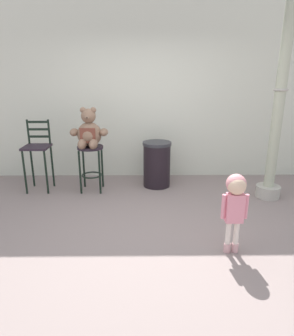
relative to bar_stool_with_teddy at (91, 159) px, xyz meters
The scene contains 8 objects.
ground_plane 1.69m from the bar_stool_with_teddy, 58.60° to the right, with size 24.00×24.00×0.00m, color gray.
building_wall 1.65m from the bar_stool_with_teddy, 46.98° to the left, with size 7.76×0.30×3.28m, color beige.
bar_stool_with_teddy is the anchor object (origin of this frame).
teddy_bear 0.43m from the bar_stool_with_teddy, 90.00° to the right, with size 0.59×0.53×0.60m.
child_walking 2.53m from the bar_stool_with_teddy, 45.71° to the right, with size 0.27×0.22×0.87m.
trash_bin 1.09m from the bar_stool_with_teddy, 10.47° to the left, with size 0.47×0.47×0.76m.
lamppost 2.83m from the bar_stool_with_teddy, ahead, with size 0.36×0.36×2.78m.
bar_chair_empty 0.86m from the bar_stool_with_teddy, behind, with size 0.39×0.39×1.13m.
Camera 1 is at (0.01, -3.25, 1.81)m, focal length 32.22 mm.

